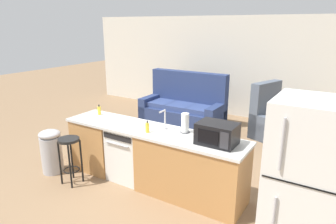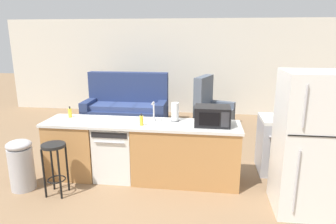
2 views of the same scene
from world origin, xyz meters
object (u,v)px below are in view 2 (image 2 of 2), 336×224
paper_towel_roll (175,112)px  dish_soap_bottle (70,113)px  dishwasher (116,151)px  microwave (212,116)px  couch (127,109)px  soap_bottle (141,120)px  armchair (211,111)px  trash_bin (21,164)px  refrigerator (308,144)px  bar_stool (55,158)px  kettle (300,115)px  stove_range (283,145)px

paper_towel_roll → dish_soap_bottle: paper_towel_roll is taller
dishwasher → microwave: bearing=-0.1°
dishwasher → couch: couch is taller
soap_bottle → armchair: 3.37m
dishwasher → trash_bin: 1.35m
refrigerator → bar_stool: (-3.27, -0.08, -0.34)m
refrigerator → dishwasher: bearing=168.1°
soap_bottle → kettle: size_ratio=0.86×
kettle → couch: 4.20m
dish_soap_bottle → refrigerator: bearing=-11.6°
dish_soap_bottle → armchair: bearing=52.2°
kettle → bar_stool: 3.62m
dishwasher → dish_soap_bottle: size_ratio=4.77×
microwave → trash_bin: size_ratio=0.68×
trash_bin → couch: 3.45m
trash_bin → refrigerator: bearing=0.0°
stove_range → soap_bottle: soap_bottle is taller
microwave → bar_stool: bearing=-163.5°
bar_stool → dishwasher: bearing=43.3°
microwave → trash_bin: bearing=-168.4°
paper_towel_roll → bar_stool: (-1.56, -0.78, -0.50)m
soap_bottle → kettle: bearing=13.5°
bar_stool → couch: 3.47m
microwave → kettle: (1.32, 0.42, -0.05)m
microwave → soap_bottle: bearing=-172.4°
dishwasher → microwave: 1.57m
paper_towel_roll → armchair: bearing=78.8°
paper_towel_roll → soap_bottle: 0.54m
stove_range → bar_stool: (-3.27, -1.18, 0.08)m
microwave → kettle: microwave is taller
couch → soap_bottle: bearing=-70.6°
dishwasher → bar_stool: dishwasher is taller
dish_soap_bottle → soap_bottle: bearing=-12.9°
dishwasher → refrigerator: 2.70m
dishwasher → stove_range: bearing=11.9°
microwave → armchair: size_ratio=0.42×
dish_soap_bottle → couch: size_ratio=0.09×
couch → armchair: size_ratio=1.67×
microwave → trash_bin: microwave is taller
refrigerator → microwave: refrigerator is taller
dish_soap_bottle → bar_stool: 0.89m
armchair → refrigerator: bearing=-72.3°
dishwasher → bar_stool: (-0.67, -0.63, 0.11)m
bar_stool → refrigerator: bearing=1.4°
refrigerator → dish_soap_bottle: 3.44m
stove_range → dish_soap_bottle: bearing=-173.1°
couch → armchair: 2.08m
stove_range → trash_bin: size_ratio=1.22×
kettle → armchair: 2.97m
stove_range → kettle: bearing=-36.7°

